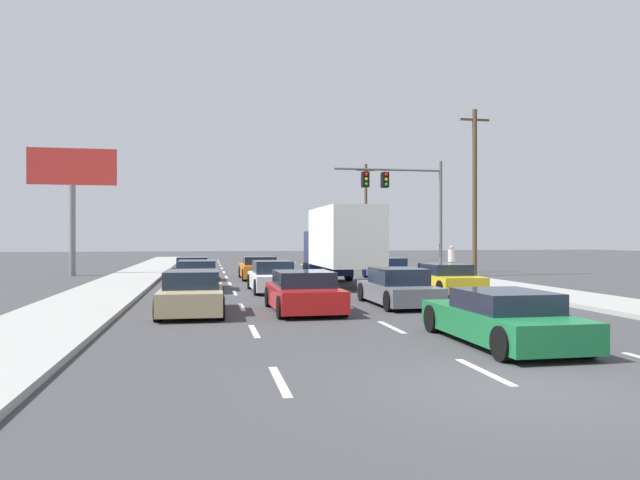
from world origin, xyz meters
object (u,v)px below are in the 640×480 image
object	(u,v)px
car_tan	(192,294)
car_orange	(259,269)
car_maroon	(192,270)
utility_pole_mid	(475,190)
pedestrian_near_corner	(451,261)
car_silver	(197,277)
roadside_billboard	(72,182)
car_yellow	(444,279)
traffic_signal_mast	(398,190)
box_truck	(341,241)
car_white	(273,278)
car_blue	(387,269)
car_gray	(398,288)
car_green	(502,319)
car_red	(304,293)
utility_pole_far	(366,211)

from	to	relation	value
car_tan	car_orange	xyz separation A→B (m)	(3.20, 14.31, -0.01)
car_maroon	utility_pole_mid	bearing A→B (deg)	2.37
car_maroon	pedestrian_near_corner	size ratio (longest dim) A/B	2.64
car_silver	roadside_billboard	world-z (taller)	roadside_billboard
car_yellow	traffic_signal_mast	distance (m)	14.04
box_truck	utility_pole_mid	distance (m)	11.21
traffic_signal_mast	car_silver	bearing A→B (deg)	-141.21
traffic_signal_mast	utility_pole_mid	distance (m)	4.79
car_white	utility_pole_mid	xyz separation A→B (m)	(12.75, 7.97, 4.44)
car_tan	car_blue	size ratio (longest dim) A/B	1.01
car_maroon	car_tan	world-z (taller)	car_tan
car_maroon	traffic_signal_mast	size ratio (longest dim) A/B	0.62
pedestrian_near_corner	car_maroon	bearing A→B (deg)	174.50
car_yellow	utility_pole_mid	world-z (taller)	utility_pole_mid
car_gray	pedestrian_near_corner	world-z (taller)	pedestrian_near_corner
car_tan	car_yellow	xyz separation A→B (m)	(9.83, 4.75, -0.03)
car_orange	car_gray	distance (m)	13.84
car_orange	car_green	bearing A→B (deg)	-80.98
car_silver	car_green	distance (m)	15.68
car_maroon	car_silver	xyz separation A→B (m)	(0.33, -6.02, 0.02)
car_maroon	pedestrian_near_corner	distance (m)	13.93
car_maroon	utility_pole_mid	size ratio (longest dim) A/B	0.45
car_gray	utility_pole_mid	distance (m)	17.17
car_silver	car_blue	world-z (taller)	car_silver
roadside_billboard	pedestrian_near_corner	world-z (taller)	roadside_billboard
car_white	car_red	xyz separation A→B (m)	(0.17, -6.87, -0.00)
traffic_signal_mast	car_blue	bearing A→B (deg)	-114.54
box_truck	pedestrian_near_corner	distance (m)	7.90
car_gray	car_maroon	bearing A→B (deg)	117.85
car_blue	utility_pole_mid	xyz separation A→B (m)	(5.87, 1.77, 4.48)
car_maroon	car_tan	bearing A→B (deg)	-88.74
car_silver	car_gray	bearing A→B (deg)	-47.04
car_orange	pedestrian_near_corner	distance (m)	10.49
box_truck	car_yellow	distance (m)	5.69
box_truck	car_green	bearing A→B (deg)	-90.31
car_maroon	box_truck	world-z (taller)	box_truck
traffic_signal_mast	car_white	bearing A→B (deg)	-129.42
car_orange	car_green	xyz separation A→B (m)	(3.27, -20.63, -0.05)
roadside_billboard	pedestrian_near_corner	xyz separation A→B (m)	(20.87, -6.51, -4.53)
car_white	traffic_signal_mast	size ratio (longest dim) A/B	0.59
car_gray	roadside_billboard	xyz separation A→B (m)	(-13.93, 18.28, 4.94)
car_gray	utility_pole_far	distance (m)	37.67
car_tan	car_red	size ratio (longest dim) A/B	1.05
car_maroon	car_yellow	distance (m)	13.72
car_white	traffic_signal_mast	world-z (taller)	traffic_signal_mast
pedestrian_near_corner	car_silver	bearing A→B (deg)	-160.90
utility_pole_mid	car_yellow	bearing A→B (deg)	-121.28
car_green	pedestrian_near_corner	bearing A→B (deg)	69.55
traffic_signal_mast	box_truck	bearing A→B (deg)	-123.26
car_red	car_yellow	distance (m)	8.19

